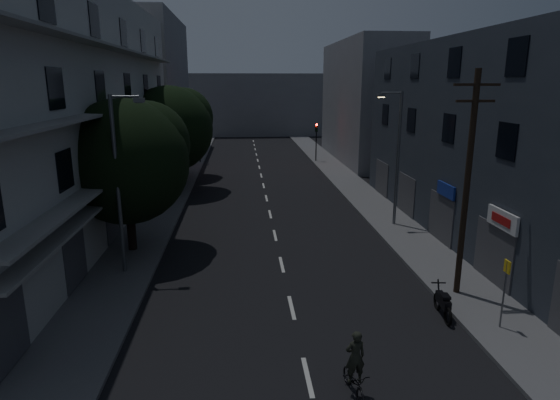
{
  "coord_description": "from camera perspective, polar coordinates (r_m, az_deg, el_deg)",
  "views": [
    {
      "loc": [
        -1.86,
        -10.26,
        8.64
      ],
      "look_at": [
        0.0,
        12.0,
        3.0
      ],
      "focal_mm": 30.0,
      "sensor_mm": 36.0,
      "label": 1
    }
  ],
  "objects": [
    {
      "name": "ground",
      "position": [
        36.35,
        -1.71,
        0.41
      ],
      "size": [
        160.0,
        160.0,
        0.0
      ],
      "primitive_type": "plane",
      "color": "black",
      "rests_on": "ground"
    },
    {
      "name": "sidewalk_left",
      "position": [
        36.72,
        -13.48,
        0.28
      ],
      "size": [
        3.0,
        90.0,
        0.15
      ],
      "primitive_type": "cube",
      "color": "#565659",
      "rests_on": "ground"
    },
    {
      "name": "sidewalk_right",
      "position": [
        37.47,
        9.82,
        0.74
      ],
      "size": [
        3.0,
        90.0,
        0.15
      ],
      "primitive_type": "cube",
      "color": "#565659",
      "rests_on": "ground"
    },
    {
      "name": "lane_markings",
      "position": [
        42.44,
        -2.17,
        2.42
      ],
      "size": [
        0.15,
        60.5,
        0.01
      ],
      "color": "beige",
      "rests_on": "ground"
    },
    {
      "name": "building_left",
      "position": [
        30.06,
        -24.82,
        9.75
      ],
      "size": [
        7.0,
        36.0,
        14.0
      ],
      "color": "#B0B0AB",
      "rests_on": "ground"
    },
    {
      "name": "building_right",
      "position": [
        28.11,
        24.95,
        6.44
      ],
      "size": [
        6.19,
        28.0,
        11.0
      ],
      "color": "#2C323B",
      "rests_on": "ground"
    },
    {
      "name": "building_far_left",
      "position": [
        59.14,
        -15.05,
        13.08
      ],
      "size": [
        6.0,
        20.0,
        16.0
      ],
      "primitive_type": "cube",
      "color": "slate",
      "rests_on": "ground"
    },
    {
      "name": "building_far_right",
      "position": [
        54.11,
        10.28,
        11.68
      ],
      "size": [
        6.0,
        20.0,
        13.0
      ],
      "primitive_type": "cube",
      "color": "slate",
      "rests_on": "ground"
    },
    {
      "name": "building_far_end",
      "position": [
        80.36,
        -3.52,
        11.54
      ],
      "size": [
        24.0,
        8.0,
        10.0
      ],
      "primitive_type": "cube",
      "color": "slate",
      "rests_on": "ground"
    },
    {
      "name": "tree_near",
      "position": [
        24.69,
        -18.13,
        5.02
      ],
      "size": [
        6.3,
        6.3,
        7.77
      ],
      "color": "black",
      "rests_on": "sidewalk_left"
    },
    {
      "name": "tree_mid",
      "position": [
        38.19,
        -13.18,
        8.82
      ],
      "size": [
        6.73,
        6.73,
        8.28
      ],
      "color": "black",
      "rests_on": "sidewalk_left"
    },
    {
      "name": "tree_far",
      "position": [
        44.1,
        -12.33,
        8.59
      ],
      "size": [
        5.74,
        5.74,
        7.1
      ],
      "color": "black",
      "rests_on": "sidewalk_left"
    },
    {
      "name": "traffic_signal_far_right",
      "position": [
        52.0,
        4.46,
        8.01
      ],
      "size": [
        0.28,
        0.37,
        4.1
      ],
      "color": "black",
      "rests_on": "sidewalk_right"
    },
    {
      "name": "traffic_signal_far_left",
      "position": [
        51.94,
        -9.84,
        7.84
      ],
      "size": [
        0.28,
        0.37,
        4.1
      ],
      "color": "black",
      "rests_on": "sidewalk_left"
    },
    {
      "name": "street_lamp_left_near",
      "position": [
        21.79,
        -18.97,
        2.71
      ],
      "size": [
        1.51,
        0.25,
        8.0
      ],
      "color": "#585C5F",
      "rests_on": "sidewalk_left"
    },
    {
      "name": "street_lamp_right",
      "position": [
        28.79,
        13.99,
        5.68
      ],
      "size": [
        1.51,
        0.25,
        8.0
      ],
      "color": "slate",
      "rests_on": "sidewalk_right"
    },
    {
      "name": "street_lamp_left_far",
      "position": [
        41.21,
        -11.88,
        8.24
      ],
      "size": [
        1.51,
        0.25,
        8.0
      ],
      "color": "#595D61",
      "rests_on": "sidewalk_left"
    },
    {
      "name": "utility_pole",
      "position": [
        19.79,
        21.87,
        2.15
      ],
      "size": [
        1.8,
        0.24,
        9.0
      ],
      "color": "black",
      "rests_on": "sidewalk_right"
    },
    {
      "name": "bus_stop_sign",
      "position": [
        18.3,
        25.78,
        -8.96
      ],
      "size": [
        0.06,
        0.35,
        2.52
      ],
      "color": "#595B60",
      "rests_on": "sidewalk_right"
    },
    {
      "name": "motorcycle",
      "position": [
        19.11,
        19.24,
        -11.9
      ],
      "size": [
        0.56,
        1.95,
        1.25
      ],
      "rotation": [
        0.0,
        0.0,
        -0.09
      ],
      "color": "black",
      "rests_on": "ground"
    },
    {
      "name": "cyclist",
      "position": [
        14.19,
        9.06,
        -20.18
      ],
      "size": [
        0.76,
        1.64,
        2.0
      ],
      "rotation": [
        0.0,
        0.0,
        0.14
      ],
      "color": "black",
      "rests_on": "ground"
    }
  ]
}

